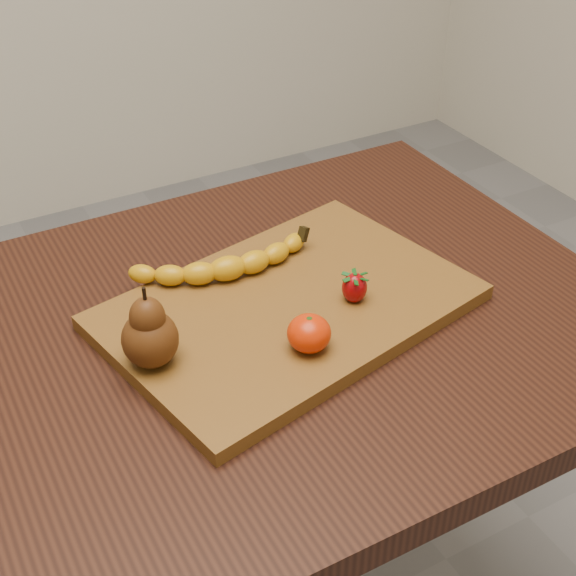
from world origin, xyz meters
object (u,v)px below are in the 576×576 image
table (239,387)px  cutting_board (288,307)px  pear (148,326)px  mandarin (309,333)px

table → cutting_board: (0.07, -0.00, 0.11)m
table → pear: pear is taller
cutting_board → pear: 0.20m
table → mandarin: bearing=-63.1°
pear → mandarin: 0.18m
cutting_board → pear: bearing=176.2°
pear → mandarin: bearing=-21.3°
pear → mandarin: pear is taller
cutting_board → mandarin: mandarin is taller
table → cutting_board: bearing=-2.3°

